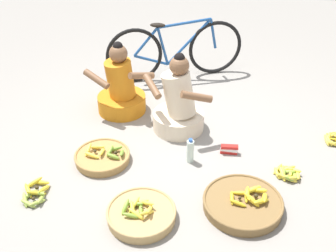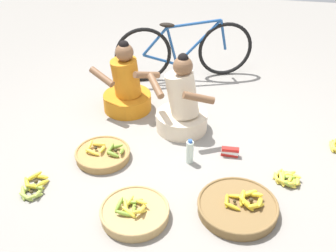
% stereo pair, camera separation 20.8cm
% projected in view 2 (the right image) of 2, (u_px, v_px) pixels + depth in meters
% --- Properties ---
extents(ground_plane, '(10.00, 10.00, 0.00)m').
position_uv_depth(ground_plane, '(172.00, 145.00, 4.03)').
color(ground_plane, gray).
extents(vendor_woman_front, '(0.71, 0.53, 0.83)m').
position_uv_depth(vendor_woman_front, '(182.00, 106.00, 4.11)').
color(vendor_woman_front, beige).
rests_on(vendor_woman_front, ground).
extents(vendor_woman_behind, '(0.72, 0.54, 0.80)m').
position_uv_depth(vendor_woman_behind, '(127.00, 88.00, 4.45)').
color(vendor_woman_behind, orange).
rests_on(vendor_woman_behind, ground).
extents(bicycle_leaning, '(1.61, 0.64, 0.73)m').
position_uv_depth(bicycle_leaning, '(185.00, 51.00, 5.02)').
color(bicycle_leaning, black).
rests_on(bicycle_leaning, ground).
extents(banana_basket_back_center, '(0.54, 0.54, 0.16)m').
position_uv_depth(banana_basket_back_center, '(135.00, 212.00, 3.20)').
color(banana_basket_back_center, tan).
rests_on(banana_basket_back_center, ground).
extents(banana_basket_near_vendor, '(0.51, 0.51, 0.15)m').
position_uv_depth(banana_basket_near_vendor, '(103.00, 154.00, 3.83)').
color(banana_basket_near_vendor, '#A87F47').
rests_on(banana_basket_near_vendor, ground).
extents(banana_basket_mid_right, '(0.64, 0.64, 0.17)m').
position_uv_depth(banana_basket_mid_right, '(238.00, 207.00, 3.26)').
color(banana_basket_mid_right, brown).
rests_on(banana_basket_mid_right, ground).
extents(loose_bananas_mid_left, '(0.26, 0.23, 0.09)m').
position_uv_depth(loose_bananas_mid_left, '(287.00, 179.00, 3.56)').
color(loose_bananas_mid_left, yellow).
rests_on(loose_bananas_mid_left, ground).
extents(loose_bananas_near_bicycle, '(0.25, 0.36, 0.09)m').
position_uv_depth(loose_bananas_near_bicycle, '(34.00, 186.00, 3.48)').
color(loose_bananas_near_bicycle, yellow).
rests_on(loose_bananas_near_bicycle, ground).
extents(water_bottle, '(0.07, 0.07, 0.25)m').
position_uv_depth(water_bottle, '(190.00, 152.00, 3.74)').
color(water_bottle, silver).
rests_on(water_bottle, ground).
extents(packet_carton_stack, '(0.17, 0.06, 0.09)m').
position_uv_depth(packet_carton_stack, '(230.00, 152.00, 3.86)').
color(packet_carton_stack, red).
rests_on(packet_carton_stack, ground).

